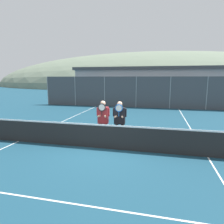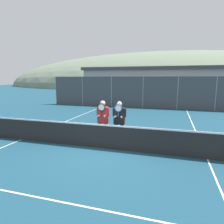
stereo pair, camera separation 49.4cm
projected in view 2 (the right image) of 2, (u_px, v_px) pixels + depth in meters
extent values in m
plane|color=navy|center=(102.00, 148.00, 7.83)|extent=(120.00, 120.00, 0.00)
ellipsoid|color=slate|center=(164.00, 86.00, 66.07)|extent=(109.56, 60.87, 21.30)
cube|color=#9EA3A8|center=(165.00, 85.00, 24.70)|extent=(19.71, 5.00, 3.64)
cube|color=#3D4247|center=(166.00, 69.00, 24.36)|extent=(20.21, 5.50, 0.36)
cylinder|color=gray|center=(56.00, 90.00, 20.73)|extent=(0.06, 0.06, 2.84)
cylinder|color=gray|center=(82.00, 91.00, 19.88)|extent=(0.06, 0.06, 2.84)
cylinder|color=gray|center=(111.00, 92.00, 19.02)|extent=(0.06, 0.06, 2.84)
cylinder|color=gray|center=(143.00, 92.00, 18.17)|extent=(0.06, 0.06, 2.84)
cylinder|color=gray|center=(178.00, 93.00, 17.31)|extent=(0.06, 0.06, 2.84)
cylinder|color=gray|center=(216.00, 94.00, 16.46)|extent=(0.06, 0.06, 2.84)
cube|color=#42474C|center=(143.00, 92.00, 18.17)|extent=(18.07, 0.02, 2.84)
cube|color=black|center=(102.00, 137.00, 7.75)|extent=(10.05, 0.02, 0.91)
cube|color=white|center=(101.00, 125.00, 7.67)|extent=(10.05, 0.03, 0.06)
cube|color=white|center=(58.00, 125.00, 11.74)|extent=(0.05, 16.00, 0.01)
cube|color=white|center=(197.00, 135.00, 9.58)|extent=(0.05, 16.00, 0.01)
cube|color=white|center=(50.00, 200.00, 4.52)|extent=(7.61, 0.05, 0.01)
cylinder|color=#56565B|center=(100.00, 133.00, 8.39)|extent=(0.13, 0.13, 0.87)
cylinder|color=#56565B|center=(106.00, 133.00, 8.32)|extent=(0.13, 0.13, 0.87)
cube|color=maroon|center=(103.00, 115.00, 8.22)|extent=(0.42, 0.22, 0.69)
sphere|color=tan|center=(103.00, 103.00, 8.14)|extent=(0.21, 0.21, 0.21)
cylinder|color=maroon|center=(98.00, 112.00, 8.26)|extent=(0.08, 0.08, 0.34)
cylinder|color=maroon|center=(108.00, 112.00, 8.13)|extent=(0.08, 0.08, 0.34)
cylinder|color=tan|center=(100.00, 116.00, 8.17)|extent=(0.16, 0.27, 0.08)
cylinder|color=tan|center=(105.00, 116.00, 8.11)|extent=(0.16, 0.27, 0.08)
cylinder|color=black|center=(101.00, 113.00, 8.03)|extent=(0.03, 0.03, 0.20)
torus|color=black|center=(101.00, 107.00, 7.99)|extent=(0.32, 0.03, 0.32)
cylinder|color=silver|center=(101.00, 107.00, 7.99)|extent=(0.26, 0.00, 0.26)
cylinder|color=black|center=(116.00, 134.00, 8.29)|extent=(0.13, 0.13, 0.86)
cylinder|color=black|center=(122.00, 134.00, 8.22)|extent=(0.13, 0.13, 0.86)
cube|color=black|center=(119.00, 116.00, 8.12)|extent=(0.44, 0.22, 0.68)
sphere|color=tan|center=(119.00, 104.00, 8.04)|extent=(0.21, 0.21, 0.21)
cylinder|color=black|center=(114.00, 112.00, 8.17)|extent=(0.08, 0.08, 0.33)
cylinder|color=black|center=(125.00, 113.00, 8.03)|extent=(0.08, 0.08, 0.33)
cylinder|color=tan|center=(116.00, 116.00, 8.07)|extent=(0.16, 0.27, 0.08)
cylinder|color=tan|center=(121.00, 117.00, 8.01)|extent=(0.16, 0.27, 0.08)
cylinder|color=#1E5BAD|center=(118.00, 114.00, 7.93)|extent=(0.03, 0.03, 0.20)
torus|color=#1E5BAD|center=(118.00, 108.00, 7.89)|extent=(0.31, 0.03, 0.31)
cylinder|color=silver|center=(118.00, 108.00, 7.89)|extent=(0.26, 0.00, 0.26)
cube|color=silver|center=(100.00, 95.00, 23.29)|extent=(4.19, 1.88, 0.79)
cube|color=#2D3842|center=(100.00, 89.00, 23.16)|extent=(2.31, 1.73, 0.64)
cylinder|color=black|center=(108.00, 100.00, 22.06)|extent=(0.60, 0.16, 0.60)
cylinder|color=black|center=(113.00, 98.00, 23.87)|extent=(0.60, 0.16, 0.60)
cylinder|color=black|center=(86.00, 99.00, 22.83)|extent=(0.60, 0.16, 0.60)
cylinder|color=black|center=(92.00, 98.00, 24.65)|extent=(0.60, 0.16, 0.60)
cube|color=silver|center=(141.00, 96.00, 21.70)|extent=(4.28, 1.84, 0.82)
cube|color=#2D3842|center=(141.00, 90.00, 21.57)|extent=(2.35, 1.69, 0.67)
cylinder|color=black|center=(153.00, 102.00, 20.49)|extent=(0.60, 0.16, 0.60)
cylinder|color=black|center=(154.00, 100.00, 22.26)|extent=(0.60, 0.16, 0.60)
cylinder|color=black|center=(126.00, 101.00, 21.28)|extent=(0.60, 0.16, 0.60)
cylinder|color=black|center=(130.00, 99.00, 23.04)|extent=(0.60, 0.16, 0.60)
cube|color=silver|center=(187.00, 97.00, 20.46)|extent=(4.08, 1.76, 0.86)
cube|color=#2D3842|center=(188.00, 90.00, 20.33)|extent=(2.25, 1.62, 0.70)
cylinder|color=black|center=(202.00, 103.00, 19.31)|extent=(0.60, 0.16, 0.60)
cylinder|color=black|center=(200.00, 101.00, 21.01)|extent=(0.60, 0.16, 0.60)
cylinder|color=black|center=(174.00, 102.00, 20.06)|extent=(0.60, 0.16, 0.60)
cylinder|color=black|center=(174.00, 100.00, 21.76)|extent=(0.60, 0.16, 0.60)
cylinder|color=black|center=(223.00, 102.00, 20.19)|extent=(0.60, 0.16, 0.60)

